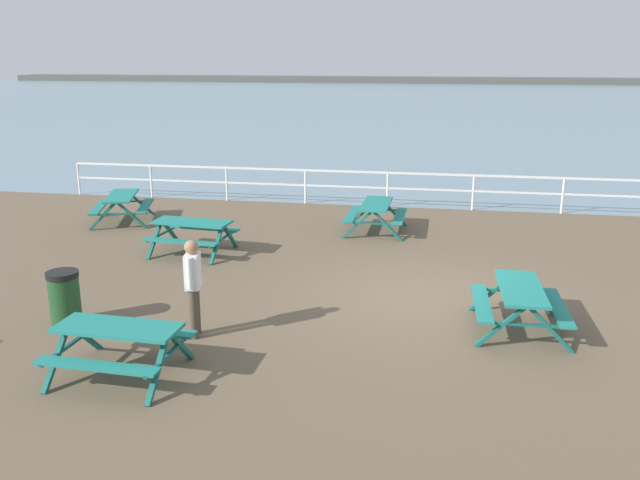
{
  "coord_description": "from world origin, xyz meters",
  "views": [
    {
      "loc": [
        0.19,
        -12.11,
        4.55
      ],
      "look_at": [
        -2.14,
        0.9,
        0.8
      ],
      "focal_mm": 37.12,
      "sensor_mm": 36.0,
      "label": 1
    }
  ],
  "objects_px": {
    "picnic_table_far_left": "(520,298)",
    "picnic_table_near_left": "(122,202)",
    "visitor": "(193,282)",
    "picnic_table_far_right": "(118,338)",
    "litter_bin": "(65,298)",
    "picnic_table_near_right": "(376,210)",
    "picnic_table_mid_centre": "(192,229)"
  },
  "relations": [
    {
      "from": "picnic_table_far_right",
      "to": "visitor",
      "type": "xyz_separation_m",
      "value": [
        0.58,
        1.52,
        0.36
      ]
    },
    {
      "from": "picnic_table_far_left",
      "to": "picnic_table_far_right",
      "type": "height_order",
      "value": "same"
    },
    {
      "from": "picnic_table_near_left",
      "to": "visitor",
      "type": "relative_size",
      "value": 1.3
    },
    {
      "from": "visitor",
      "to": "litter_bin",
      "type": "height_order",
      "value": "visitor"
    },
    {
      "from": "picnic_table_near_left",
      "to": "litter_bin",
      "type": "distance_m",
      "value": 7.24
    },
    {
      "from": "picnic_table_near_left",
      "to": "picnic_table_near_right",
      "type": "bearing_deg",
      "value": -105.16
    },
    {
      "from": "picnic_table_mid_centre",
      "to": "visitor",
      "type": "relative_size",
      "value": 1.16
    },
    {
      "from": "picnic_table_far_left",
      "to": "picnic_table_far_right",
      "type": "bearing_deg",
      "value": 113.74
    },
    {
      "from": "picnic_table_near_right",
      "to": "picnic_table_far_left",
      "type": "height_order",
      "value": "same"
    },
    {
      "from": "picnic_table_far_left",
      "to": "litter_bin",
      "type": "distance_m",
      "value": 7.79
    },
    {
      "from": "litter_bin",
      "to": "picnic_table_far_left",
      "type": "bearing_deg",
      "value": 8.11
    },
    {
      "from": "picnic_table_far_left",
      "to": "picnic_table_near_left",
      "type": "bearing_deg",
      "value": 59.03
    },
    {
      "from": "picnic_table_near_left",
      "to": "picnic_table_mid_centre",
      "type": "distance_m",
      "value": 3.85
    },
    {
      "from": "picnic_table_near_right",
      "to": "picnic_table_far_right",
      "type": "relative_size",
      "value": 0.98
    },
    {
      "from": "picnic_table_near_left",
      "to": "picnic_table_far_left",
      "type": "bearing_deg",
      "value": -136.91
    },
    {
      "from": "picnic_table_far_left",
      "to": "picnic_table_mid_centre",
      "type": "bearing_deg",
      "value": 63.79
    },
    {
      "from": "picnic_table_mid_centre",
      "to": "visitor",
      "type": "height_order",
      "value": "visitor"
    },
    {
      "from": "picnic_table_near_left",
      "to": "litter_bin",
      "type": "bearing_deg",
      "value": -178.39
    },
    {
      "from": "picnic_table_near_right",
      "to": "picnic_table_mid_centre",
      "type": "relative_size",
      "value": 0.94
    },
    {
      "from": "picnic_table_far_left",
      "to": "visitor",
      "type": "distance_m",
      "value": 5.46
    },
    {
      "from": "picnic_table_near_right",
      "to": "litter_bin",
      "type": "xyz_separation_m",
      "value": [
        -4.71,
        -7.09,
        -0.1
      ]
    },
    {
      "from": "picnic_table_near_right",
      "to": "picnic_table_mid_centre",
      "type": "distance_m",
      "value": 4.86
    },
    {
      "from": "picnic_table_near_left",
      "to": "visitor",
      "type": "distance_m",
      "value": 8.42
    },
    {
      "from": "picnic_table_near_right",
      "to": "picnic_table_far_left",
      "type": "bearing_deg",
      "value": -152.32
    },
    {
      "from": "picnic_table_near_left",
      "to": "litter_bin",
      "type": "xyz_separation_m",
      "value": [
        2.31,
        -6.85,
        -0.1
      ]
    },
    {
      "from": "picnic_table_mid_centre",
      "to": "picnic_table_far_right",
      "type": "distance_m",
      "value": 6.14
    },
    {
      "from": "picnic_table_near_left",
      "to": "picnic_table_far_left",
      "type": "distance_m",
      "value": 11.56
    },
    {
      "from": "picnic_table_mid_centre",
      "to": "picnic_table_far_left",
      "type": "height_order",
      "value": "same"
    },
    {
      "from": "visitor",
      "to": "picnic_table_near_left",
      "type": "bearing_deg",
      "value": 115.72
    },
    {
      "from": "picnic_table_near_right",
      "to": "picnic_table_mid_centre",
      "type": "xyz_separation_m",
      "value": [
        -4.05,
        -2.68,
        0.0
      ]
    },
    {
      "from": "picnic_table_far_right",
      "to": "litter_bin",
      "type": "relative_size",
      "value": 1.95
    },
    {
      "from": "picnic_table_far_right",
      "to": "picnic_table_far_left",
      "type": "bearing_deg",
      "value": 27.04
    }
  ]
}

